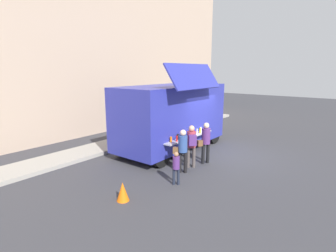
{
  "coord_description": "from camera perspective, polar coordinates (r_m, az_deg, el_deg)",
  "views": [
    {
      "loc": [
        -10.14,
        -4.81,
        3.65
      ],
      "look_at": [
        -1.47,
        2.02,
        1.3
      ],
      "focal_mm": 28.05,
      "sensor_mm": 36.0,
      "label": 1
    }
  ],
  "objects": [
    {
      "name": "ground_plane",
      "position": [
        11.8,
        12.29,
        -6.28
      ],
      "size": [
        60.0,
        60.0,
        0.0
      ],
      "primitive_type": "plane",
      "color": "#38383D"
    },
    {
      "name": "curb_strip",
      "position": [
        11.81,
        -21.69,
        -6.49
      ],
      "size": [
        28.0,
        1.6,
        0.15
      ],
      "primitive_type": "cube",
      "color": "#9E998E",
      "rests_on": "ground"
    },
    {
      "name": "building_behind",
      "position": [
        15.23,
        -27.52,
        15.52
      ],
      "size": [
        32.0,
        2.4,
        9.85
      ],
      "primitive_type": "cube",
      "color": "tan",
      "rests_on": "ground"
    },
    {
      "name": "food_truck_main",
      "position": [
        12.08,
        0.95,
        2.38
      ],
      "size": [
        5.72,
        3.12,
        3.91
      ],
      "rotation": [
        0.0,
        0.0,
        0.01
      ],
      "color": "#2B319D",
      "rests_on": "ground"
    },
    {
      "name": "traffic_cone_orange",
      "position": [
        7.79,
        -9.81,
        -13.86
      ],
      "size": [
        0.36,
        0.36,
        0.55
      ],
      "primitive_type": "cone",
      "color": "orange",
      "rests_on": "ground"
    },
    {
      "name": "trash_bin",
      "position": [
        16.78,
        2.83,
        1.07
      ],
      "size": [
        0.6,
        0.6,
        0.93
      ],
      "primitive_type": "cylinder",
      "color": "#2B5E37",
      "rests_on": "ground"
    },
    {
      "name": "customer_front_ordering",
      "position": [
        10.44,
        8.17,
        -2.93
      ],
      "size": [
        0.52,
        0.41,
        1.65
      ],
      "rotation": [
        0.0,
        0.0,
        1.06
      ],
      "color": "black",
      "rests_on": "ground"
    },
    {
      "name": "customer_mid_with_backpack",
      "position": [
        9.89,
        5.13,
        -3.54
      ],
      "size": [
        0.51,
        0.5,
        1.64
      ],
      "rotation": [
        0.0,
        0.0,
        0.76
      ],
      "color": "#504845",
      "rests_on": "ground"
    },
    {
      "name": "customer_rear_waiting",
      "position": [
        9.41,
        3.15,
        -4.68
      ],
      "size": [
        0.41,
        0.5,
        1.6
      ],
      "rotation": [
        0.0,
        0.0,
        0.58
      ],
      "color": "black",
      "rests_on": "ground"
    },
    {
      "name": "child_near_queue",
      "position": [
        8.51,
        1.78,
        -8.53
      ],
      "size": [
        0.23,
        0.23,
        1.11
      ],
      "rotation": [
        0.0,
        0.0,
        0.69
      ],
      "color": "#1D2335",
      "rests_on": "ground"
    }
  ]
}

